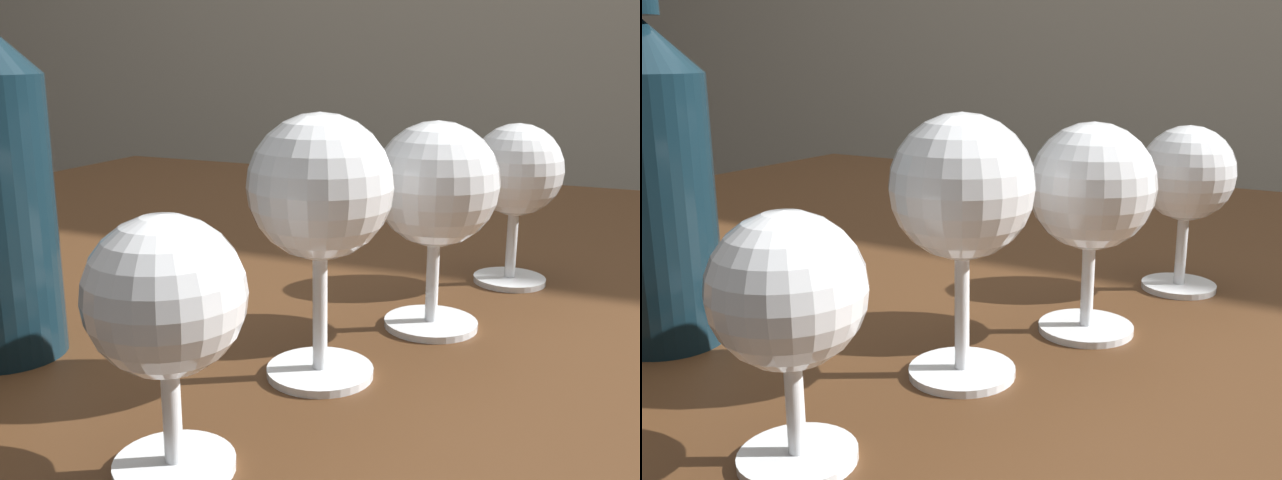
# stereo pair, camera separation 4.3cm
# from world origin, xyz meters

# --- Properties ---
(dining_table) EXTENTS (1.56, 0.99, 0.74)m
(dining_table) POSITION_xyz_m (0.00, 0.00, 0.66)
(dining_table) COLOR #472B16
(dining_table) RESTS_ON ground_plane
(wine_glass_rose) EXTENTS (0.07, 0.07, 0.12)m
(wine_glass_rose) POSITION_xyz_m (-0.07, -0.38, 0.82)
(wine_glass_rose) COLOR white
(wine_glass_rose) RESTS_ON dining_table
(wine_glass_port) EXTENTS (0.09, 0.09, 0.16)m
(wine_glass_port) POSITION_xyz_m (-0.05, -0.26, 0.85)
(wine_glass_port) COLOR white
(wine_glass_port) RESTS_ON dining_table
(wine_glass_amber) EXTENTS (0.09, 0.09, 0.15)m
(wine_glass_amber) POSITION_xyz_m (-0.01, -0.15, 0.84)
(wine_glass_amber) COLOR white
(wine_glass_amber) RESTS_ON dining_table
(wine_glass_pinot) EXTENTS (0.08, 0.08, 0.14)m
(wine_glass_pinot) POSITION_xyz_m (0.02, -0.02, 0.83)
(wine_glass_pinot) COLOR white
(wine_glass_pinot) RESTS_ON dining_table
(wine_bottle) EXTENTS (0.07, 0.07, 0.30)m
(wine_bottle) POSITION_xyz_m (-0.25, -0.31, 0.85)
(wine_bottle) COLOR #0F232D
(wine_bottle) RESTS_ON dining_table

